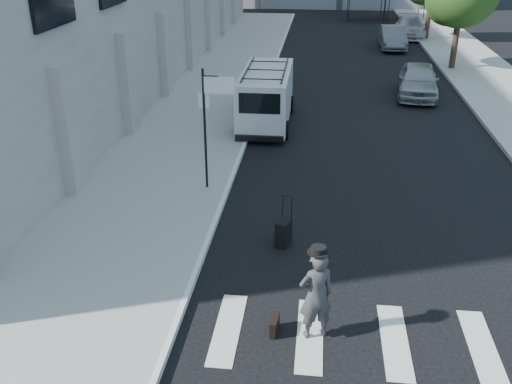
% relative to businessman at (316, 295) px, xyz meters
% --- Properties ---
extents(ground, '(120.00, 120.00, 0.00)m').
position_rel_businessman_xyz_m(ground, '(-0.68, 3.00, -0.92)').
color(ground, black).
rests_on(ground, ground).
extents(sidewalk_left, '(4.50, 48.00, 0.15)m').
position_rel_businessman_xyz_m(sidewalk_left, '(-4.93, 19.00, -0.85)').
color(sidewalk_left, gray).
rests_on(sidewalk_left, ground).
extents(sidewalk_right, '(4.00, 56.00, 0.15)m').
position_rel_businessman_xyz_m(sidewalk_right, '(8.32, 23.00, -0.85)').
color(sidewalk_right, gray).
rests_on(sidewalk_right, ground).
extents(sign_pole, '(1.03, 0.07, 3.50)m').
position_rel_businessman_xyz_m(sign_pole, '(-3.04, 6.20, 1.73)').
color(sign_pole, black).
rests_on(sign_pole, sidewalk_left).
extents(businessman, '(0.79, 0.66, 1.84)m').
position_rel_businessman_xyz_m(businessman, '(0.00, 0.00, 0.00)').
color(businessman, '#38383A').
rests_on(businessman, ground).
extents(briefcase, '(0.17, 0.45, 0.34)m').
position_rel_businessman_xyz_m(briefcase, '(-0.76, 0.00, -0.75)').
color(briefcase, black).
rests_on(briefcase, ground).
extents(suitcase, '(0.41, 0.53, 1.28)m').
position_rel_businessman_xyz_m(suitcase, '(-0.83, 3.35, -0.58)').
color(suitcase, black).
rests_on(suitcase, ground).
extents(cargo_van, '(2.00, 5.56, 2.11)m').
position_rel_businessman_xyz_m(cargo_van, '(-2.18, 12.88, 0.18)').
color(cargo_van, silver).
rests_on(cargo_van, ground).
extents(parked_car_a, '(2.26, 4.52, 1.48)m').
position_rel_businessman_xyz_m(parked_car_a, '(4.32, 17.52, -0.18)').
color(parked_car_a, gray).
rests_on(parked_car_a, ground).
extents(parked_car_b, '(1.48, 4.21, 1.39)m').
position_rel_businessman_xyz_m(parked_car_b, '(4.32, 28.82, -0.23)').
color(parked_car_b, '#57585E').
rests_on(parked_car_b, ground).
extents(parked_car_c, '(2.38, 4.99, 1.40)m').
position_rel_businessman_xyz_m(parked_car_c, '(5.95, 33.05, -0.22)').
color(parked_car_c, '#B0B3B9').
rests_on(parked_car_c, ground).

